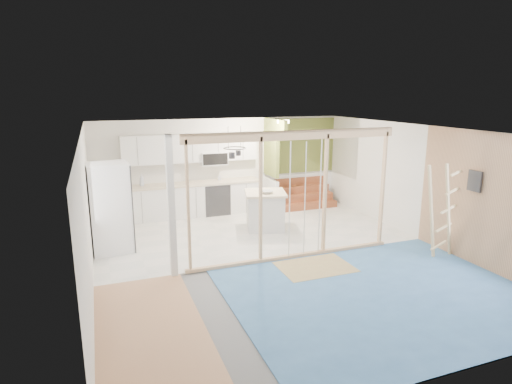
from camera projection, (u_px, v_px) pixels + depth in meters
name	position (u px, v px, depth m)	size (l,w,h in m)	color
room	(280.00, 198.00, 8.30)	(7.01, 8.01, 2.61)	slate
floor_overlays	(281.00, 258.00, 8.68)	(7.00, 8.00, 0.03)	silver
stud_frame	(267.00, 183.00, 8.14)	(4.66, 0.14, 2.60)	#DAB385
base_cabinets	(170.00, 205.00, 11.00)	(4.45, 2.24, 0.93)	white
upper_cabinets	(193.00, 149.00, 11.37)	(3.60, 0.41, 0.85)	white
green_partition	(293.00, 175.00, 12.42)	(2.25, 1.51, 2.60)	olive
pot_rack	(235.00, 151.00, 9.76)	(0.52, 0.52, 0.72)	black
sheathing_panel	(502.00, 206.00, 7.67)	(0.02, 4.00, 2.60)	tan
electrical_panel	(475.00, 181.00, 8.12)	(0.04, 0.30, 0.40)	#333338
ceiling_light	(283.00, 122.00, 11.23)	(0.32, 0.32, 0.08)	#FFEABF
fridge	(111.00, 208.00, 8.90)	(0.88, 0.85, 1.89)	white
island	(265.00, 211.00, 10.45)	(1.19, 1.19, 0.94)	silver
bowl	(267.00, 192.00, 10.20)	(0.28, 0.28, 0.07)	silver
soap_bottle_a	(142.00, 180.00, 11.03)	(0.12, 0.12, 0.31)	silver
soap_bottle_b	(220.00, 177.00, 11.76)	(0.08, 0.08, 0.17)	silver
ladder	(442.00, 211.00, 8.50)	(1.04, 0.13, 1.94)	#D9BE85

